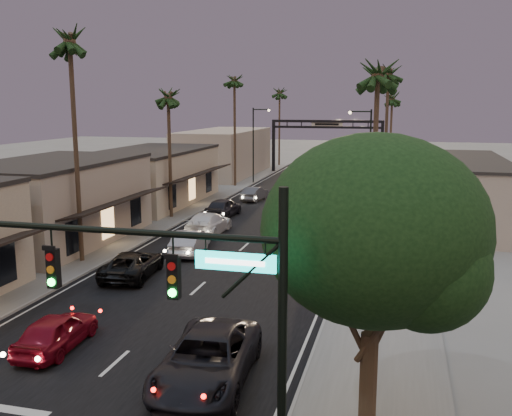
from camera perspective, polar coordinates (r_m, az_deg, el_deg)
The scene contains 30 objects.
ground at distance 49.89m, azimuth 2.50°, elevation -0.60°, with size 200.00×200.00×0.00m, color slate.
road at distance 54.71m, azimuth 3.58°, elevation 0.39°, with size 14.00×120.00×0.02m, color black.
sidewalk_left at distance 63.74m, azimuth -3.64°, elevation 1.88°, with size 5.00×92.00×0.12m, color slate.
sidewalk_right at distance 60.68m, azimuth 13.69°, elevation 1.16°, with size 5.00×92.00×0.12m, color slate.
storefront_mid at distance 41.57m, azimuth -19.53°, elevation 0.42°, with size 8.00×14.00×5.50m, color #9F907F.
storefront_far at distance 55.44m, azimuth -10.32°, elevation 2.98°, with size 8.00×16.00×5.00m, color tan.
storefront_dist at distance 76.76m, azimuth -3.16°, elevation 5.55°, with size 8.00×20.00×6.00m, color #9F907F.
building_right at distance 48.61m, azimuth 18.90°, elevation 1.54°, with size 8.00×18.00×5.00m, color #9F907F.
traffic_signal at distance 13.47m, azimuth -5.42°, elevation -9.10°, with size 8.51×0.22×7.80m.
corner_tree at distance 15.80m, azimuth 11.96°, elevation -2.95°, with size 6.20×6.20×8.80m.
arch at distance 78.67m, azimuth 7.09°, elevation 7.46°, with size 15.20×0.40×7.27m.
streetlight_right at distance 53.19m, azimuth 11.02°, elevation 5.71°, with size 2.13×0.30×9.00m.
streetlight_left at distance 68.20m, azimuth -0.05°, elevation 6.91°, with size 2.13×0.30×9.00m.
palm_lb at distance 35.46m, azimuth -18.18°, elevation 16.14°, with size 3.20×3.20×15.20m.
palm_lc at distance 47.72m, azimuth -8.79°, elevation 11.43°, with size 3.20×3.20×12.20m.
palm_ld at distance 65.69m, azimuth -2.18°, elevation 12.95°, with size 3.20×3.20×14.20m.
palm_ra at distance 32.01m, azimuth 12.12°, elevation 13.59°, with size 3.20×3.20×13.20m.
palm_rb at distance 52.02m, azimuth 13.13°, elevation 13.34°, with size 3.20×3.20×14.20m.
palm_rc at distance 71.94m, azimuth 13.48°, elevation 10.91°, with size 3.20×3.20×12.20m.
palm_far at distance 87.88m, azimuth 2.38°, elevation 11.69°, with size 3.20×3.20×13.20m.
oncoming_red at distance 24.22m, azimuth -19.35°, elevation -11.56°, with size 1.74×4.34×1.48m, color maroon.
oncoming_pickup at distance 32.64m, azimuth -12.23°, elevation -5.50°, with size 2.42×5.24×1.46m, color black.
oncoming_silver at distance 36.97m, azimuth -6.60°, elevation -3.36°, with size 1.65×4.74×1.56m, color #A09FA5.
oncoming_white at distance 42.22m, azimuth -4.82°, elevation -1.54°, with size 2.28×5.61×1.63m, color white.
oncoming_dgrey at distance 48.56m, azimuth -3.30°, elevation 0.07°, with size 1.92×4.78×1.63m, color black.
oncoming_grey_far at distance 56.57m, azimuth -0.15°, elevation 1.45°, with size 1.47×4.21×1.39m, color #47474B.
curbside_near at distance 20.40m, azimuth -4.90°, elevation -14.83°, with size 2.91×6.32×1.76m, color black.
curbside_black at distance 30.92m, azimuth 6.67°, elevation -6.36°, with size 1.85×4.56×1.32m, color black.
curbside_grey at distance 43.19m, azimuth 8.64°, elevation -1.30°, with size 2.02×5.01×1.71m, color #444348.
curbside_far at distance 55.27m, azimuth 9.70°, elevation 1.20°, with size 1.71×4.91×1.62m, color black.
Camera 1 is at (10.04, -7.92, 9.59)m, focal length 40.00 mm.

